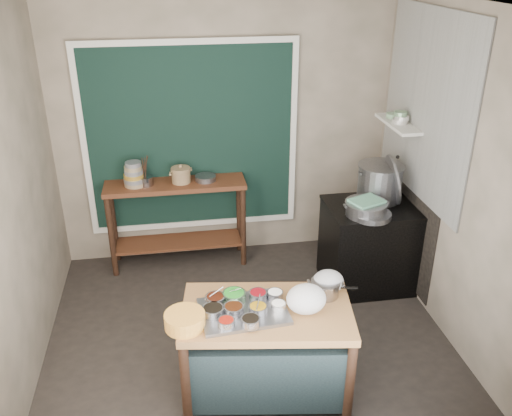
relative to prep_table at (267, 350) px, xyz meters
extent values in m
cube|color=#29231F|center=(-0.05, 0.75, -0.39)|extent=(3.50, 3.00, 0.02)
cube|color=gray|center=(-0.05, 2.26, 1.02)|extent=(3.50, 0.02, 2.80)
cube|color=gray|center=(-1.81, 0.75, 1.02)|extent=(0.02, 3.00, 2.80)
cube|color=gray|center=(1.71, 0.75, 1.02)|extent=(0.02, 3.00, 2.80)
cube|color=gray|center=(-0.05, 0.75, 2.43)|extent=(3.50, 3.00, 0.02)
cube|color=black|center=(-0.40, 2.22, 0.98)|extent=(2.10, 0.02, 1.90)
cube|color=#B2B2AA|center=(1.69, 1.30, 1.48)|extent=(0.02, 1.70, 1.70)
cube|color=black|center=(1.69, 1.40, 0.32)|extent=(0.01, 1.30, 1.30)
cube|color=beige|center=(1.58, 1.60, 1.23)|extent=(0.22, 0.70, 0.03)
cube|color=olive|center=(0.00, 0.00, 0.00)|extent=(1.34, 0.90, 0.75)
cube|color=#4F2816|center=(-0.60, 2.03, 0.10)|extent=(1.45, 0.40, 0.95)
cube|color=black|center=(1.30, 1.30, 0.05)|extent=(0.90, 0.68, 0.85)
cube|color=black|center=(1.30, 1.30, 0.49)|extent=(0.92, 0.69, 0.03)
cube|color=gray|center=(-0.18, -0.01, 0.39)|extent=(0.66, 0.49, 0.03)
cylinder|color=gray|center=(-0.40, -0.03, 0.43)|extent=(0.16, 0.16, 0.06)
cylinder|color=gray|center=(-0.05, 0.11, 0.43)|extent=(0.14, 0.14, 0.06)
cylinder|color=gray|center=(0.08, 0.10, 0.43)|extent=(0.12, 0.12, 0.05)
cylinder|color=silver|center=(0.08, -0.04, 0.43)|extent=(0.11, 0.11, 0.05)
cylinder|color=gray|center=(-0.15, -0.19, 0.43)|extent=(0.14, 0.14, 0.06)
cylinder|color=gray|center=(-0.32, -0.18, 0.43)|extent=(0.12, 0.12, 0.05)
cylinder|color=gray|center=(-0.37, 0.10, 0.43)|extent=(0.15, 0.15, 0.06)
cylinder|color=gray|center=(-0.23, 0.11, 0.44)|extent=(0.17, 0.17, 0.07)
cylinder|color=gray|center=(-0.25, -0.04, 0.43)|extent=(0.15, 0.15, 0.06)
cylinder|color=gray|center=(-0.08, -0.06, 0.43)|extent=(0.14, 0.14, 0.06)
cylinder|color=gold|center=(-0.60, -0.10, 0.43)|extent=(0.29, 0.29, 0.11)
ellipsoid|color=white|center=(0.27, -0.07, 0.48)|extent=(0.32, 0.28, 0.22)
ellipsoid|color=white|center=(0.50, 0.15, 0.47)|extent=(0.25, 0.22, 0.18)
cylinder|color=tan|center=(-1.00, 2.02, 0.60)|extent=(0.23, 0.23, 0.04)
cylinder|color=gray|center=(-1.00, 2.02, 0.64)|extent=(0.22, 0.22, 0.04)
cylinder|color=gold|center=(-1.00, 2.02, 0.68)|extent=(0.20, 0.20, 0.04)
cylinder|color=gray|center=(-1.00, 2.02, 0.72)|extent=(0.19, 0.19, 0.04)
cylinder|color=tan|center=(-1.00, 2.02, 0.77)|extent=(0.18, 0.18, 0.04)
cylinder|color=gray|center=(-1.00, 2.02, 0.81)|extent=(0.16, 0.16, 0.04)
cylinder|color=gray|center=(-0.89, 2.02, 0.62)|extent=(0.18, 0.18, 0.09)
cylinder|color=gray|center=(-0.28, 2.04, 0.60)|extent=(0.29, 0.29, 0.05)
cylinder|color=gray|center=(1.48, 1.36, 0.75)|extent=(0.19, 0.50, 0.49)
cube|color=#5CA279|center=(1.14, 1.13, 0.65)|extent=(0.35, 0.32, 0.02)
cylinder|color=gray|center=(1.18, 1.07, 0.53)|extent=(0.40, 0.40, 0.05)
cylinder|color=silver|center=(1.58, 1.56, 1.26)|extent=(0.15, 0.15, 0.04)
cylinder|color=silver|center=(1.58, 1.56, 1.30)|extent=(0.14, 0.14, 0.04)
cylinder|color=gray|center=(1.58, 1.56, 1.34)|extent=(0.13, 0.13, 0.04)
cylinder|color=gray|center=(1.58, 1.76, 1.26)|extent=(0.14, 0.14, 0.04)
camera|label=1|loc=(-0.60, -3.19, 2.76)|focal=38.00mm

